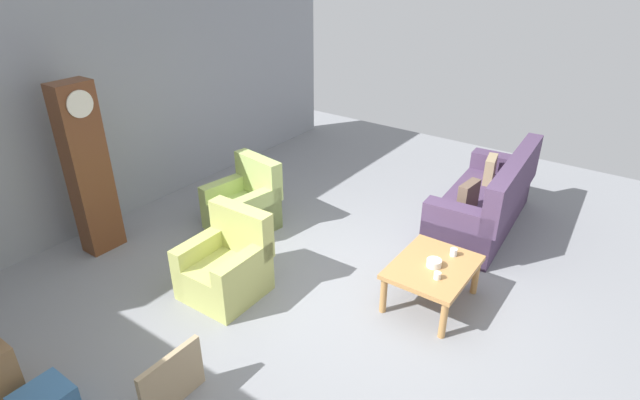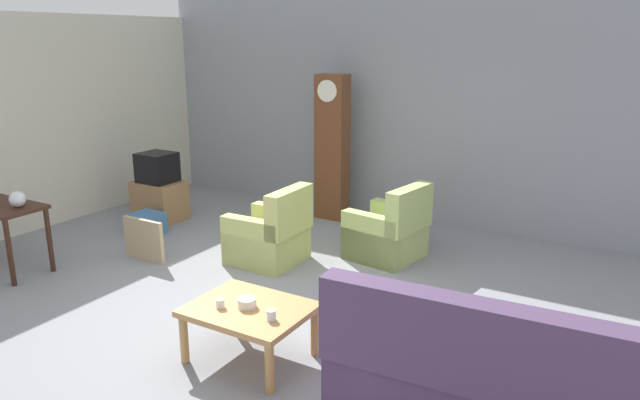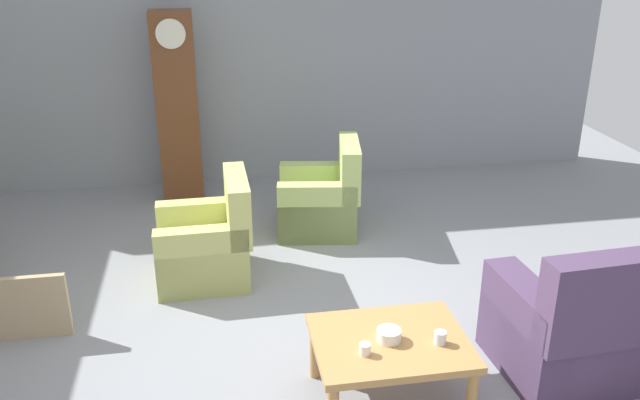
# 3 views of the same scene
# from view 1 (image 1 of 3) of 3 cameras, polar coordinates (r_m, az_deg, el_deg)

# --- Properties ---
(ground_plane) EXTENTS (10.40, 10.40, 0.00)m
(ground_plane) POSITION_cam_1_polar(r_m,az_deg,el_deg) (5.53, 3.04, -10.80)
(ground_plane) COLOR gray
(garage_door_wall) EXTENTS (8.40, 0.16, 3.20)m
(garage_door_wall) POSITION_cam_1_polar(r_m,az_deg,el_deg) (7.19, -21.91, 10.79)
(garage_door_wall) COLOR gray
(garage_door_wall) RESTS_ON ground_plane
(couch_floral) EXTENTS (2.15, 1.00, 1.04)m
(couch_floral) POSITION_cam_1_polar(r_m,az_deg,el_deg) (6.95, 18.23, -0.28)
(couch_floral) COLOR #4C3856
(couch_floral) RESTS_ON ground_plane
(armchair_olive_near) EXTENTS (0.80, 0.77, 0.92)m
(armchair_olive_near) POSITION_cam_1_polar(r_m,az_deg,el_deg) (5.51, -10.52, -7.54)
(armchair_olive_near) COLOR #B7BC66
(armchair_olive_near) RESTS_ON ground_plane
(armchair_olive_far) EXTENTS (0.90, 0.87, 0.92)m
(armchair_olive_far) POSITION_cam_1_polar(r_m,az_deg,el_deg) (6.69, -8.59, -0.67)
(armchair_olive_far) COLOR #ADC46C
(armchair_olive_far) RESTS_ON ground_plane
(coffee_table_wood) EXTENTS (0.96, 0.76, 0.46)m
(coffee_table_wood) POSITION_cam_1_polar(r_m,az_deg,el_deg) (5.34, 12.62, -7.79)
(coffee_table_wood) COLOR #B27F47
(coffee_table_wood) RESTS_ON ground_plane
(grandfather_clock) EXTENTS (0.44, 0.30, 2.07)m
(grandfather_clock) POSITION_cam_1_polar(r_m,az_deg,el_deg) (6.44, -24.77, 3.10)
(grandfather_clock) COLOR brown
(grandfather_clock) RESTS_ON ground_plane
(framed_picture_leaning) EXTENTS (0.60, 0.05, 0.51)m
(framed_picture_leaning) POSITION_cam_1_polar(r_m,az_deg,el_deg) (4.47, -16.37, -18.97)
(framed_picture_leaning) COLOR tan
(framed_picture_leaning) RESTS_ON ground_plane
(cup_white_porcelain) EXTENTS (0.07, 0.07, 0.07)m
(cup_white_porcelain) POSITION_cam_1_polar(r_m,az_deg,el_deg) (5.10, 13.13, -8.33)
(cup_white_porcelain) COLOR white
(cup_white_porcelain) RESTS_ON coffee_table_wood
(cup_blue_rimmed) EXTENTS (0.07, 0.07, 0.08)m
(cup_blue_rimmed) POSITION_cam_1_polar(r_m,az_deg,el_deg) (5.48, 14.88, -5.72)
(cup_blue_rimmed) COLOR silver
(cup_blue_rimmed) RESTS_ON coffee_table_wood
(bowl_white_stacked) EXTENTS (0.15, 0.15, 0.08)m
(bowl_white_stacked) POSITION_cam_1_polar(r_m,az_deg,el_deg) (5.27, 12.77, -6.96)
(bowl_white_stacked) COLOR white
(bowl_white_stacked) RESTS_ON coffee_table_wood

